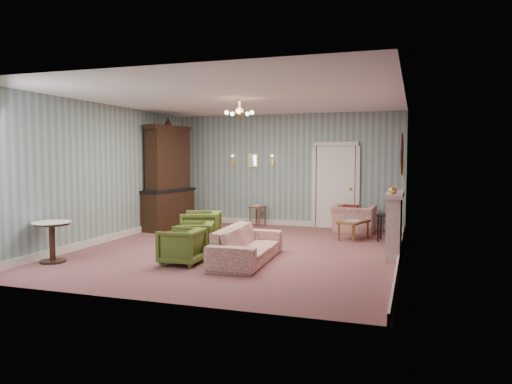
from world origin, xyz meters
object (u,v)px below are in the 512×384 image
(pedestal_table, at_px, (52,242))
(wingback_chair, at_px, (354,214))
(olive_chair_b, at_px, (195,236))
(fireplace, at_px, (394,224))
(olive_chair_a, at_px, (182,244))
(sofa_chintz, at_px, (247,238))
(dresser, at_px, (168,174))
(coffee_table, at_px, (353,230))
(side_table_black, at_px, (387,228))
(olive_chair_c, at_px, (201,226))

(pedestal_table, bearing_deg, wingback_chair, 47.79)
(olive_chair_b, relative_size, fireplace, 0.47)
(olive_chair_a, distance_m, sofa_chintz, 1.12)
(olive_chair_a, height_order, dresser, dresser)
(olive_chair_b, height_order, coffee_table, olive_chair_b)
(wingback_chair, relative_size, coffee_table, 1.22)
(dresser, xyz_separation_m, side_table_black, (5.30, -0.17, -1.07))
(coffee_table, xyz_separation_m, side_table_black, (0.70, -0.02, 0.08))
(olive_chair_c, distance_m, sofa_chintz, 1.82)
(olive_chair_a, relative_size, dresser, 0.25)
(olive_chair_c, relative_size, coffee_table, 0.95)
(dresser, xyz_separation_m, pedestal_table, (0.00, -4.09, -1.01))
(olive_chair_b, height_order, dresser, dresser)
(wingback_chair, bearing_deg, fireplace, 114.60)
(sofa_chintz, bearing_deg, wingback_chair, -22.07)
(olive_chair_c, height_order, side_table_black, olive_chair_c)
(coffee_table, xyz_separation_m, pedestal_table, (-4.60, -3.94, 0.15))
(olive_chair_a, xyz_separation_m, pedestal_table, (-2.16, -0.56, 0.02))
(olive_chair_a, distance_m, fireplace, 3.85)
(wingback_chair, relative_size, fireplace, 0.70)
(olive_chair_a, height_order, side_table_black, olive_chair_a)
(olive_chair_a, relative_size, coffee_table, 0.83)
(coffee_table, distance_m, side_table_black, 0.71)
(olive_chair_c, height_order, fireplace, fireplace)
(fireplace, bearing_deg, olive_chair_c, -177.54)
(coffee_table, bearing_deg, wingback_chair, 96.34)
(olive_chair_b, height_order, olive_chair_c, olive_chair_c)
(olive_chair_c, xyz_separation_m, sofa_chintz, (1.40, -1.16, 0.01))
(olive_chair_b, bearing_deg, olive_chair_c, 178.85)
(sofa_chintz, distance_m, side_table_black, 3.55)
(olive_chair_a, relative_size, olive_chair_c, 0.87)
(olive_chair_a, distance_m, wingback_chair, 4.96)
(olive_chair_b, height_order, side_table_black, olive_chair_b)
(olive_chair_c, distance_m, coffee_table, 3.32)
(sofa_chintz, bearing_deg, olive_chair_b, 74.02)
(sofa_chintz, height_order, dresser, dresser)
(fireplace, xyz_separation_m, coffee_table, (-0.91, 1.49, -0.37))
(coffee_table, bearing_deg, side_table_black, -1.71)
(fireplace, bearing_deg, side_table_black, 98.12)
(coffee_table, relative_size, side_table_black, 1.39)
(pedestal_table, bearing_deg, dresser, 90.00)
(fireplace, bearing_deg, pedestal_table, -156.02)
(dresser, bearing_deg, coffee_table, 6.17)
(sofa_chintz, height_order, fireplace, fireplace)
(fireplace, relative_size, coffee_table, 1.74)
(coffee_table, distance_m, pedestal_table, 6.06)
(olive_chair_c, relative_size, fireplace, 0.55)
(olive_chair_a, relative_size, olive_chair_b, 1.01)
(sofa_chintz, relative_size, pedestal_table, 2.88)
(wingback_chair, height_order, pedestal_table, wingback_chair)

